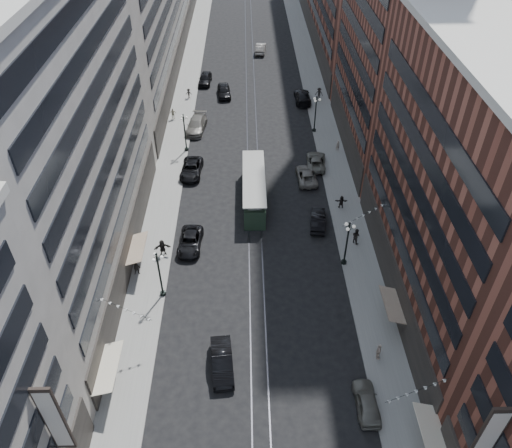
{
  "coord_description": "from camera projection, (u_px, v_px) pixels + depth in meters",
  "views": [
    {
      "loc": [
        -0.81,
        -5.37,
        36.67
      ],
      "look_at": [
        0.02,
        32.77,
        5.0
      ],
      "focal_mm": 35.0,
      "sensor_mm": 36.0,
      "label": 1
    }
  ],
  "objects": [
    {
      "name": "ground",
      "position": [
        252.0,
        133.0,
        73.72
      ],
      "size": [
        220.0,
        220.0,
        0.0
      ],
      "primitive_type": "plane",
      "color": "black",
      "rests_on": "ground"
    },
    {
      "name": "sidewalk_west",
      "position": [
        184.0,
        102.0,
        81.19
      ],
      "size": [
        4.0,
        180.0,
        0.15
      ],
      "primitive_type": "cube",
      "color": "gray",
      "rests_on": "ground"
    },
    {
      "name": "sidewalk_east",
      "position": [
        318.0,
        101.0,
        81.55
      ],
      "size": [
        4.0,
        180.0,
        0.15
      ],
      "primitive_type": "cube",
      "color": "gray",
      "rests_on": "ground"
    },
    {
      "name": "rail_west",
      "position": [
        247.0,
        102.0,
        81.4
      ],
      "size": [
        0.12,
        180.0,
        0.02
      ],
      "primitive_type": "cube",
      "color": "#2D2D33",
      "rests_on": "ground"
    },
    {
      "name": "rail_east",
      "position": [
        255.0,
        102.0,
        81.42
      ],
      "size": [
        0.12,
        180.0,
        0.02
      ],
      "primitive_type": "cube",
      "color": "#2D2D33",
      "rests_on": "ground"
    },
    {
      "name": "building_west_mid",
      "position": [
        62.0,
        146.0,
        43.73
      ],
      "size": [
        8.0,
        36.0,
        28.0
      ],
      "primitive_type": "cube",
      "color": "#ABA497",
      "rests_on": "ground"
    },
    {
      "name": "building_east_mid",
      "position": [
        460.0,
        193.0,
        41.73
      ],
      "size": [
        8.0,
        30.0,
        24.0
      ],
      "primitive_type": "cube",
      "color": "brown",
      "rests_on": "ground"
    },
    {
      "name": "lamppost_sw_far",
      "position": [
        159.0,
        273.0,
        46.98
      ],
      "size": [
        1.03,
        1.14,
        5.52
      ],
      "color": "black",
      "rests_on": "sidewalk_west"
    },
    {
      "name": "lamppost_sw_mid",
      "position": [
        185.0,
        131.0,
        67.75
      ],
      "size": [
        1.03,
        1.14,
        5.52
      ],
      "color": "black",
      "rests_on": "sidewalk_west"
    },
    {
      "name": "lamppost_se_far",
      "position": [
        347.0,
        242.0,
        50.36
      ],
      "size": [
        1.03,
        1.14,
        5.52
      ],
      "color": "black",
      "rests_on": "sidewalk_east"
    },
    {
      "name": "lamppost_se_mid",
      "position": [
        315.0,
        113.0,
        71.9
      ],
      "size": [
        1.03,
        1.14,
        5.52
      ],
      "color": "black",
      "rests_on": "sidewalk_east"
    },
    {
      "name": "streetcar",
      "position": [
        254.0,
        189.0,
        60.05
      ],
      "size": [
        2.65,
        11.99,
        3.32
      ],
      "color": "#233726",
      "rests_on": "ground"
    },
    {
      "name": "car_2",
      "position": [
        190.0,
        242.0,
        53.97
      ],
      "size": [
        2.71,
        5.37,
        1.46
      ],
      "primitive_type": "imported",
      "rotation": [
        0.0,
        0.0,
        -0.06
      ],
      "color": "black",
      "rests_on": "ground"
    },
    {
      "name": "car_4",
      "position": [
        367.0,
        402.0,
        39.32
      ],
      "size": [
        1.78,
        4.36,
        1.48
      ],
      "primitive_type": "imported",
      "rotation": [
        0.0,
        0.0,
        3.15
      ],
      "color": "#66645A",
      "rests_on": "ground"
    },
    {
      "name": "car_5",
      "position": [
        222.0,
        362.0,
        42.08
      ],
      "size": [
        2.23,
        5.18,
        1.66
      ],
      "primitive_type": "imported",
      "rotation": [
        0.0,
        0.0,
        0.1
      ],
      "color": "black",
      "rests_on": "ground"
    },
    {
      "name": "pedestrian_2",
      "position": [
        137.0,
        268.0,
        50.52
      ],
      "size": [
        0.83,
        0.57,
        1.55
      ],
      "primitive_type": "imported",
      "rotation": [
        0.0,
        0.0,
        0.22
      ],
      "color": "black",
      "rests_on": "sidewalk_west"
    },
    {
      "name": "pedestrian_4",
      "position": [
        379.0,
        352.0,
        42.63
      ],
      "size": [
        0.7,
        1.12,
        1.77
      ],
      "primitive_type": "imported",
      "rotation": [
        0.0,
        0.0,
        1.34
      ],
      "color": "beige",
      "rests_on": "sidewalk_east"
    },
    {
      "name": "car_7",
      "position": [
        191.0,
        169.0,
        64.81
      ],
      "size": [
        2.92,
        5.74,
        1.55
      ],
      "primitive_type": "imported",
      "rotation": [
        0.0,
        0.0,
        -0.06
      ],
      "color": "black",
      "rests_on": "ground"
    },
    {
      "name": "car_8",
      "position": [
        196.0,
        125.0,
        73.69
      ],
      "size": [
        3.25,
        6.42,
        1.79
      ],
      "primitive_type": "imported",
      "rotation": [
        0.0,
        0.0,
        -0.12
      ],
      "color": "slate",
      "rests_on": "ground"
    },
    {
      "name": "car_9",
      "position": [
        205.0,
        79.0,
        86.51
      ],
      "size": [
        2.38,
        5.17,
        1.72
      ],
      "primitive_type": "imported",
      "rotation": [
        0.0,
        0.0,
        -0.07
      ],
      "color": "black",
      "rests_on": "ground"
    },
    {
      "name": "car_10",
      "position": [
        318.0,
        220.0,
        56.79
      ],
      "size": [
        2.2,
        4.8,
        1.53
      ],
      "primitive_type": "imported",
      "rotation": [
        0.0,
        0.0,
        3.01
      ],
      "color": "black",
      "rests_on": "ground"
    },
    {
      "name": "car_11",
      "position": [
        316.0,
        161.0,
        66.35
      ],
      "size": [
        2.93,
        5.46,
        1.46
      ],
      "primitive_type": "imported",
      "rotation": [
        0.0,
        0.0,
        3.04
      ],
      "color": "slate",
      "rests_on": "ground"
    },
    {
      "name": "car_12",
      "position": [
        302.0,
        96.0,
        81.07
      ],
      "size": [
        2.53,
        6.03,
        1.74
      ],
      "primitive_type": "imported",
      "rotation": [
        0.0,
        0.0,
        3.16
      ],
      "color": "black",
      "rests_on": "ground"
    },
    {
      "name": "car_13",
      "position": [
        224.0,
        91.0,
        82.63
      ],
      "size": [
        2.55,
        5.35,
        1.77
      ],
      "primitive_type": "imported",
      "rotation": [
        0.0,
        0.0,
        0.09
      ],
      "color": "black",
      "rests_on": "ground"
    },
    {
      "name": "car_14",
      "position": [
        261.0,
        48.0,
        97.57
      ],
      "size": [
        2.36,
        5.43,
        1.74
      ],
      "primitive_type": "imported",
      "rotation": [
        0.0,
        0.0,
        3.04
      ],
      "color": "gray",
      "rests_on": "ground"
    },
    {
      "name": "pedestrian_5",
      "position": [
        162.0,
        247.0,
        52.71
      ],
      "size": [
        1.82,
        0.88,
        1.89
      ],
      "primitive_type": "imported",
      "rotation": [
        0.0,
        0.0,
        0.22
      ],
      "color": "black",
      "rests_on": "sidewalk_west"
    },
    {
      "name": "pedestrian_6",
      "position": [
        173.0,
        114.0,
        76.15
      ],
      "size": [
        1.04,
        0.49,
        1.76
      ],
      "primitive_type": "imported",
      "rotation": [
        0.0,
        0.0,
        3.16
      ],
      "color": "beige",
      "rests_on": "sidewalk_west"
    },
    {
      "name": "pedestrian_7",
      "position": [
        356.0,
        236.0,
        54.16
      ],
      "size": [
        0.97,
        1.03,
        1.89
      ],
      "primitive_type": "imported",
      "rotation": [
        0.0,
        0.0,
        2.26
      ],
      "color": "black",
      "rests_on": "sidewalk_east"
    },
    {
      "name": "pedestrian_8",
      "position": [
        338.0,
        145.0,
        69.11
      ],
      "size": [
        0.64,
        0.5,
        1.54
      ],
      "primitive_type": "imported",
      "rotation": [
        0.0,
        0.0,
        3.4
      ],
      "color": "#A89A8B",
      "rests_on": "sidewalk_east"
    },
    {
      "name": "pedestrian_9",
      "position": [
        319.0,
        93.0,
        81.4
      ],
      "size": [
        1.34,
        0.84,
        1.92
      ],
      "primitive_type": "imported",
      "rotation": [
        0.0,
        0.0,
        -0.29
      ],
      "color": "black",
      "rests_on": "sidewalk_east"
    },
    {
      "name": "car_extra_0",
      "position": [
        306.0,
        175.0,
        63.8
      ],
      "size": [
        2.59,
        5.31,
        1.45
      ],
      "primitive_type": "imported",
      "rotation": [
        0.0,
        0.0,
        3.18
      ],
      "color": "slate",
      "rests_on": "ground"
    },
    {
      "name": "pedestrian_extra_0",
      "position": [
        189.0,
        93.0,
        81.89
      ],
      "size": [
        1.01,
        0.45,
        1.54
      ],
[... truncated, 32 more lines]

